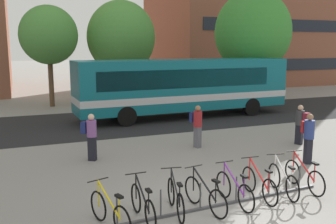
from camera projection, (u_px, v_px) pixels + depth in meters
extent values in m
plane|color=gray|center=(224.00, 207.00, 9.41)|extent=(200.00, 200.00, 0.00)
cube|color=#232326|center=(114.00, 122.00, 19.92)|extent=(80.00, 7.20, 0.01)
cube|color=#0F6070|center=(184.00, 84.00, 21.07)|extent=(12.07, 2.91, 2.70)
cube|color=silver|center=(184.00, 96.00, 21.18)|extent=(12.09, 2.93, 0.36)
cube|color=black|center=(265.00, 62.00, 23.01)|extent=(1.07, 2.32, 0.40)
cube|color=black|center=(272.00, 76.00, 23.36)|extent=(0.15, 2.19, 1.40)
cube|color=black|center=(170.00, 75.00, 22.01)|extent=(9.84, 0.35, 0.97)
cube|color=black|center=(189.00, 79.00, 19.76)|extent=(9.84, 0.35, 0.97)
cylinder|color=black|center=(229.00, 101.00, 23.80)|extent=(1.01, 0.33, 1.00)
cylinder|color=black|center=(251.00, 107.00, 21.71)|extent=(1.01, 0.33, 1.00)
cylinder|color=black|center=(114.00, 109.00, 20.89)|extent=(1.01, 0.33, 1.00)
cylinder|color=black|center=(127.00, 116.00, 18.80)|extent=(1.01, 0.33, 1.00)
cube|color=#47474C|center=(218.00, 205.00, 9.47)|extent=(6.29, 0.43, 0.06)
cylinder|color=#47474C|center=(117.00, 212.00, 8.33)|extent=(0.04, 0.04, 0.70)
cylinder|color=#47474C|center=(161.00, 204.00, 8.77)|extent=(0.04, 0.04, 0.70)
cylinder|color=#47474C|center=(200.00, 197.00, 9.20)|extent=(0.04, 0.04, 0.70)
cylinder|color=#47474C|center=(236.00, 190.00, 9.63)|extent=(0.04, 0.04, 0.70)
cylinder|color=#47474C|center=(269.00, 183.00, 10.07)|extent=(0.04, 0.04, 0.70)
cylinder|color=#47474C|center=(299.00, 178.00, 10.50)|extent=(0.04, 0.04, 0.70)
torus|color=black|center=(98.00, 206.00, 8.66)|extent=(0.25, 0.69, 0.70)
torus|color=black|center=(122.00, 222.00, 7.87)|extent=(0.25, 0.69, 0.70)
cube|color=yellow|center=(109.00, 200.00, 8.23)|extent=(0.30, 0.89, 0.58)
cylinder|color=yellow|center=(119.00, 208.00, 7.90)|extent=(0.04, 0.04, 0.55)
cube|color=black|center=(119.00, 196.00, 7.86)|extent=(0.16, 0.24, 0.05)
cylinder|color=yellow|center=(98.00, 193.00, 8.59)|extent=(0.04, 0.04, 0.65)
cylinder|color=black|center=(98.00, 180.00, 8.53)|extent=(0.51, 0.18, 0.03)
torus|color=black|center=(136.00, 198.00, 9.10)|extent=(0.05, 0.70, 0.70)
torus|color=black|center=(150.00, 215.00, 8.17)|extent=(0.05, 0.70, 0.70)
cube|color=black|center=(142.00, 193.00, 8.60)|extent=(0.05, 0.92, 0.58)
cylinder|color=black|center=(149.00, 202.00, 8.21)|extent=(0.03, 0.03, 0.55)
cube|color=black|center=(149.00, 191.00, 8.17)|extent=(0.10, 0.22, 0.05)
cylinder|color=black|center=(136.00, 186.00, 9.02)|extent=(0.03, 0.03, 0.65)
cylinder|color=black|center=(136.00, 173.00, 8.97)|extent=(0.52, 0.04, 0.03)
torus|color=black|center=(171.00, 192.00, 9.50)|extent=(0.17, 0.70, 0.70)
torus|color=black|center=(181.00, 209.00, 8.52)|extent=(0.17, 0.70, 0.70)
cube|color=black|center=(175.00, 187.00, 8.97)|extent=(0.19, 0.91, 0.58)
cylinder|color=black|center=(180.00, 196.00, 8.57)|extent=(0.03, 0.03, 0.55)
cube|color=black|center=(180.00, 185.00, 8.52)|extent=(0.14, 0.23, 0.05)
cylinder|color=black|center=(171.00, 180.00, 9.43)|extent=(0.04, 0.04, 0.65)
cylinder|color=black|center=(171.00, 168.00, 9.37)|extent=(0.52, 0.12, 0.03)
torus|color=black|center=(193.00, 190.00, 9.61)|extent=(0.16, 0.70, 0.70)
torus|color=black|center=(218.00, 204.00, 8.75)|extent=(0.16, 0.70, 0.70)
cube|color=black|center=(205.00, 184.00, 9.14)|extent=(0.18, 0.91, 0.58)
cylinder|color=black|center=(216.00, 192.00, 8.79)|extent=(0.03, 0.03, 0.55)
cube|color=black|center=(216.00, 181.00, 8.74)|extent=(0.13, 0.23, 0.05)
cylinder|color=black|center=(193.00, 178.00, 9.54)|extent=(0.04, 0.04, 0.65)
cylinder|color=black|center=(194.00, 166.00, 9.48)|extent=(0.52, 0.11, 0.03)
torus|color=black|center=(223.00, 185.00, 9.99)|extent=(0.07, 0.71, 0.70)
torus|color=black|center=(246.00, 199.00, 9.06)|extent=(0.07, 0.71, 0.70)
cube|color=#702893|center=(234.00, 179.00, 9.49)|extent=(0.06, 0.92, 0.58)
cylinder|color=#702893|center=(244.00, 187.00, 9.11)|extent=(0.03, 0.03, 0.55)
cube|color=black|center=(244.00, 176.00, 9.06)|extent=(0.11, 0.22, 0.05)
cylinder|color=#702893|center=(224.00, 173.00, 9.91)|extent=(0.03, 0.03, 0.65)
cylinder|color=black|center=(224.00, 162.00, 9.86)|extent=(0.52, 0.04, 0.03)
torus|color=black|center=(249.00, 179.00, 10.38)|extent=(0.08, 0.71, 0.70)
torus|color=black|center=(270.00, 193.00, 9.43)|extent=(0.08, 0.71, 0.70)
cube|color=red|center=(259.00, 174.00, 9.87)|extent=(0.08, 0.92, 0.58)
cylinder|color=red|center=(268.00, 181.00, 9.48)|extent=(0.03, 0.03, 0.55)
cube|color=black|center=(269.00, 171.00, 9.43)|extent=(0.11, 0.23, 0.05)
cylinder|color=red|center=(250.00, 168.00, 10.31)|extent=(0.03, 0.03, 0.65)
cylinder|color=black|center=(250.00, 157.00, 10.26)|extent=(0.52, 0.06, 0.03)
torus|color=black|center=(274.00, 176.00, 10.68)|extent=(0.18, 0.70, 0.70)
torus|color=black|center=(292.00, 189.00, 9.69)|extent=(0.18, 0.70, 0.70)
cube|color=silver|center=(283.00, 170.00, 10.15)|extent=(0.20, 0.91, 0.58)
cylinder|color=silver|center=(291.00, 178.00, 9.74)|extent=(0.04, 0.04, 0.55)
cube|color=black|center=(292.00, 168.00, 9.69)|extent=(0.14, 0.23, 0.05)
cylinder|color=silver|center=(275.00, 165.00, 10.60)|extent=(0.04, 0.04, 0.65)
cylinder|color=black|center=(276.00, 154.00, 10.55)|extent=(0.52, 0.13, 0.03)
torus|color=black|center=(293.00, 172.00, 11.00)|extent=(0.09, 0.71, 0.70)
torus|color=black|center=(316.00, 184.00, 10.04)|extent=(0.09, 0.71, 0.70)
cube|color=red|center=(304.00, 166.00, 10.48)|extent=(0.09, 0.92, 0.58)
cylinder|color=red|center=(314.00, 173.00, 10.09)|extent=(0.03, 0.03, 0.55)
cube|color=black|center=(315.00, 164.00, 10.04)|extent=(0.11, 0.23, 0.05)
cylinder|color=red|center=(294.00, 162.00, 10.92)|extent=(0.03, 0.03, 0.65)
cylinder|color=black|center=(294.00, 151.00, 10.87)|extent=(0.52, 0.06, 0.03)
cube|color=black|center=(92.00, 149.00, 13.19)|extent=(0.33, 0.31, 0.85)
cylinder|color=#7F4C93|center=(92.00, 128.00, 13.07)|extent=(0.47, 0.47, 0.58)
sphere|color=beige|center=(91.00, 117.00, 13.00)|extent=(0.22, 0.22, 0.22)
cube|color=navy|center=(84.00, 127.00, 13.11)|extent=(0.30, 0.33, 0.40)
cube|color=#565660|center=(197.00, 137.00, 14.88)|extent=(0.26, 0.30, 0.84)
cylinder|color=maroon|center=(198.00, 119.00, 14.75)|extent=(0.42, 0.42, 0.61)
sphere|color=#936B4C|center=(198.00, 108.00, 14.68)|extent=(0.22, 0.22, 0.22)
cube|color=navy|center=(193.00, 117.00, 14.95)|extent=(0.32, 0.25, 0.40)
cube|color=black|center=(308.00, 151.00, 12.86)|extent=(0.26, 0.30, 0.87)
cylinder|color=navy|center=(309.00, 129.00, 12.73)|extent=(0.42, 0.42, 0.63)
sphere|color=#936B4C|center=(310.00, 117.00, 12.65)|extent=(0.22, 0.22, 0.22)
cube|color=#B21E23|center=(306.00, 127.00, 12.98)|extent=(0.32, 0.25, 0.40)
cube|color=black|center=(299.00, 135.00, 15.37)|extent=(0.29, 0.32, 0.80)
cylinder|color=#333338|center=(300.00, 118.00, 15.25)|extent=(0.45, 0.45, 0.59)
sphere|color=tan|center=(301.00, 108.00, 15.18)|extent=(0.22, 0.22, 0.22)
cube|color=maroon|center=(306.00, 118.00, 15.07)|extent=(0.33, 0.28, 0.40)
cylinder|color=brown|center=(51.00, 83.00, 24.79)|extent=(0.32, 0.32, 3.03)
ellipsoid|color=#4C8E3D|center=(49.00, 35.00, 24.25)|extent=(3.68, 3.68, 3.75)
cylinder|color=brown|center=(251.00, 85.00, 26.19)|extent=(0.32, 0.32, 2.51)
ellipsoid|color=#388433|center=(253.00, 32.00, 25.57)|extent=(5.11, 5.11, 5.52)
cylinder|color=brown|center=(122.00, 85.00, 27.22)|extent=(0.32, 0.32, 2.37)
ellipsoid|color=#4C8E3D|center=(121.00, 37.00, 26.64)|extent=(4.77, 4.77, 5.09)
cube|color=black|center=(284.00, 65.00, 35.69)|extent=(17.24, 0.06, 1.10)
cube|color=black|center=(287.00, 25.00, 35.07)|extent=(17.24, 0.06, 1.10)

